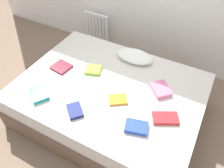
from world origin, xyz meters
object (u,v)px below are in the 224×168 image
(textbook_maroon, at_px, (61,67))
(radiator, at_px, (97,27))
(textbook_lime, at_px, (93,70))
(textbook_navy, at_px, (75,111))
(bed, at_px, (110,101))
(textbook_pink, at_px, (161,89))
(pillow, at_px, (135,56))
(textbook_teal, at_px, (39,94))
(textbook_blue, at_px, (136,127))
(textbook_red, at_px, (165,118))
(textbook_orange, at_px, (118,100))

(textbook_maroon, bearing_deg, radiator, 109.07)
(textbook_lime, xyz_separation_m, textbook_navy, (0.16, -0.59, 0.00))
(radiator, bearing_deg, textbook_lime, -60.41)
(bed, distance_m, textbook_navy, 0.56)
(textbook_pink, bearing_deg, pillow, -172.48)
(textbook_lime, height_order, textbook_teal, textbook_teal)
(bed, xyz_separation_m, textbook_blue, (0.47, -0.37, 0.27))
(pillow, bearing_deg, textbook_red, -47.74)
(bed, distance_m, textbook_blue, 0.66)
(pillow, distance_m, textbook_maroon, 0.88)
(pillow, distance_m, textbook_teal, 1.19)
(textbook_maroon, xyz_separation_m, textbook_lime, (0.36, 0.13, 0.00))
(textbook_blue, bearing_deg, textbook_maroon, 146.82)
(textbook_maroon, distance_m, textbook_orange, 0.83)
(bed, relative_size, textbook_red, 8.38)
(bed, relative_size, textbook_navy, 10.93)
(textbook_navy, relative_size, textbook_blue, 0.89)
(textbook_orange, relative_size, textbook_blue, 0.89)
(pillow, xyz_separation_m, textbook_orange, (0.12, -0.68, -0.04))
(pillow, bearing_deg, textbook_orange, -80.06)
(pillow, relative_size, textbook_lime, 2.56)
(textbook_pink, distance_m, textbook_blue, 0.55)
(radiator, relative_size, textbook_red, 1.91)
(bed, height_order, textbook_teal, textbook_teal)
(textbook_red, distance_m, textbook_lime, 0.99)
(textbook_lime, xyz_separation_m, textbook_teal, (-0.29, -0.59, 0.00))
(textbook_red, relative_size, textbook_lime, 1.36)
(textbook_pink, height_order, textbook_blue, textbook_pink)
(bed, relative_size, pillow, 4.44)
(bed, height_order, textbook_navy, textbook_navy)
(pillow, relative_size, textbook_navy, 2.46)
(bed, bearing_deg, textbook_red, -12.32)
(textbook_teal, bearing_deg, textbook_lime, 96.64)
(textbook_maroon, xyz_separation_m, textbook_orange, (0.82, -0.14, -0.00))
(bed, xyz_separation_m, pillow, (0.05, 0.53, 0.31))
(radiator, xyz_separation_m, pillow, (0.95, -0.67, 0.21))
(pillow, height_order, textbook_maroon, pillow)
(pillow, xyz_separation_m, textbook_lime, (-0.34, -0.41, -0.04))
(pillow, xyz_separation_m, textbook_teal, (-0.63, -1.01, -0.03))
(pillow, distance_m, textbook_blue, 0.99)
(bed, bearing_deg, textbook_blue, -37.80)
(bed, relative_size, textbook_teal, 9.24)
(textbook_orange, xyz_separation_m, textbook_pink, (0.34, 0.33, 0.01))
(radiator, relative_size, pillow, 1.01)
(radiator, xyz_separation_m, textbook_pink, (1.41, -1.02, 0.18))
(textbook_lime, height_order, textbook_navy, textbook_navy)
(pillow, relative_size, textbook_red, 1.89)
(textbook_maroon, bearing_deg, textbook_teal, -74.25)
(radiator, xyz_separation_m, textbook_orange, (1.07, -1.35, 0.17))
(bed, xyz_separation_m, textbook_lime, (-0.28, 0.12, 0.27))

